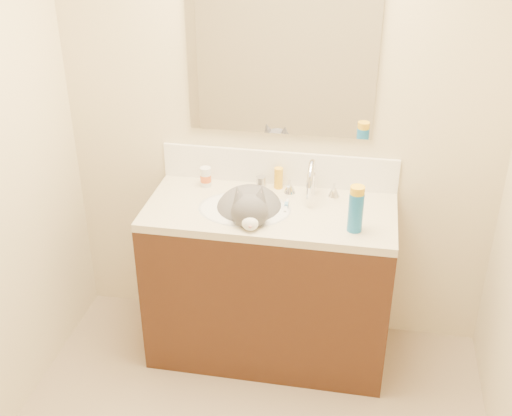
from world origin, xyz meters
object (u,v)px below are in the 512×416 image
at_px(spray_can, 356,212).
at_px(cat, 250,212).
at_px(faucet, 311,182).
at_px(pill_bottle, 206,177).
at_px(amber_bottle, 279,178).
at_px(vanity_cabinet, 269,285).
at_px(basin, 245,221).
at_px(silver_jar, 261,182).

bearing_deg(spray_can, cat, 167.29).
distance_m(faucet, pill_bottle, 0.54).
bearing_deg(spray_can, amber_bottle, 138.10).
height_order(faucet, amber_bottle, faucet).
height_order(vanity_cabinet, faucet, faucet).
distance_m(vanity_cabinet, amber_bottle, 0.55).
bearing_deg(basin, spray_can, -11.78).
bearing_deg(pill_bottle, amber_bottle, 6.84).
relative_size(faucet, pill_bottle, 2.76).
bearing_deg(faucet, cat, -149.20).
relative_size(basin, amber_bottle, 4.10).
bearing_deg(vanity_cabinet, pill_bottle, 154.22).
bearing_deg(pill_bottle, spray_can, -22.28).
xyz_separation_m(vanity_cabinet, spray_can, (0.41, -0.14, 0.54)).
distance_m(vanity_cabinet, silver_jar, 0.53).
xyz_separation_m(faucet, spray_can, (0.23, -0.28, 0.01)).
xyz_separation_m(basin, pill_bottle, (-0.24, 0.20, 0.12)).
height_order(vanity_cabinet, cat, cat).
distance_m(cat, amber_bottle, 0.28).
distance_m(amber_bottle, spray_can, 0.54).
xyz_separation_m(vanity_cabinet, pill_bottle, (-0.36, 0.17, 0.50)).
bearing_deg(faucet, vanity_cabinet, -142.71).
height_order(vanity_cabinet, amber_bottle, amber_bottle).
bearing_deg(spray_can, silver_jar, 144.03).
bearing_deg(basin, amber_bottle, 63.05).
height_order(vanity_cabinet, spray_can, spray_can).
distance_m(cat, spray_can, 0.52).
height_order(basin, spray_can, spray_can).
bearing_deg(silver_jar, vanity_cabinet, -68.82).
xyz_separation_m(basin, spray_can, (0.53, -0.11, 0.16)).
height_order(basin, faucet, faucet).
xyz_separation_m(basin, silver_jar, (0.04, 0.25, 0.10)).
relative_size(pill_bottle, amber_bottle, 0.92).
bearing_deg(basin, vanity_cabinet, 14.04).
bearing_deg(vanity_cabinet, spray_can, -18.99).
height_order(faucet, pill_bottle, faucet).
height_order(pill_bottle, amber_bottle, amber_bottle).
relative_size(silver_jar, amber_bottle, 0.51).
height_order(faucet, silver_jar, faucet).
relative_size(vanity_cabinet, silver_jar, 21.48).
bearing_deg(pill_bottle, basin, -40.30).
distance_m(vanity_cabinet, faucet, 0.58).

